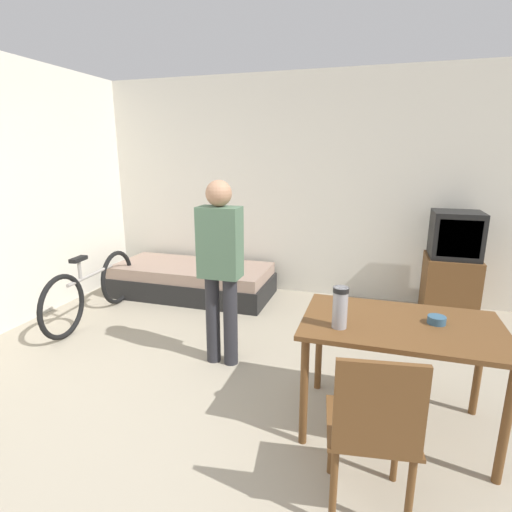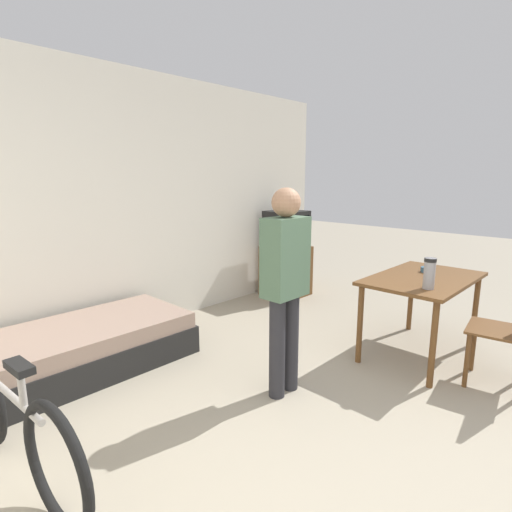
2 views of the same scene
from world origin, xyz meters
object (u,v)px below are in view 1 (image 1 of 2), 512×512
at_px(wooden_chair, 373,427).
at_px(bicycle, 92,290).
at_px(person_standing, 220,262).
at_px(daybed, 192,280).
at_px(mate_bowl, 437,320).
at_px(dining_table, 400,337).
at_px(thermos_flask, 340,306).
at_px(tv, 451,269).

relative_size(wooden_chair, bicycle, 0.56).
bearing_deg(wooden_chair, bicycle, 150.01).
bearing_deg(bicycle, person_standing, -15.63).
distance_m(daybed, mate_bowl, 3.26).
bearing_deg(mate_bowl, daybed, 143.66).
relative_size(dining_table, person_standing, 0.77).
bearing_deg(mate_bowl, thermos_flask, -157.95).
distance_m(daybed, person_standing, 1.92).
height_order(dining_table, mate_bowl, mate_bowl).
distance_m(dining_table, bicycle, 3.24).
xyz_separation_m(bicycle, mate_bowl, (3.28, -0.89, 0.43)).
height_order(wooden_chair, bicycle, wooden_chair).
height_order(dining_table, wooden_chair, wooden_chair).
bearing_deg(dining_table, daybed, 140.63).
bearing_deg(daybed, person_standing, -56.12).
bearing_deg(person_standing, thermos_flask, -32.43).
xyz_separation_m(tv, dining_table, (-0.62, -2.11, 0.09)).
bearing_deg(thermos_flask, wooden_chair, -68.49).
bearing_deg(daybed, tv, 2.94).
xyz_separation_m(thermos_flask, mate_bowl, (0.57, 0.23, -0.12)).
relative_size(daybed, dining_table, 1.66).
xyz_separation_m(dining_table, mate_bowl, (0.20, 0.05, 0.12)).
height_order(daybed, bicycle, bicycle).
bearing_deg(mate_bowl, wooden_chair, -113.07).
xyz_separation_m(dining_table, thermos_flask, (-0.36, -0.18, 0.23)).
bearing_deg(tv, person_standing, -140.78).
xyz_separation_m(daybed, thermos_flask, (2.02, -2.13, 0.69)).
bearing_deg(dining_table, bicycle, 162.90).
distance_m(tv, dining_table, 2.20).
bearing_deg(thermos_flask, tv, 66.82).
bearing_deg(thermos_flask, mate_bowl, 22.05).
height_order(tv, dining_table, tv).
bearing_deg(dining_table, thermos_flask, -154.06).
bearing_deg(tv, dining_table, -106.26).
height_order(dining_table, person_standing, person_standing).
bearing_deg(daybed, bicycle, -124.49).
distance_m(wooden_chair, thermos_flask, 0.72).
height_order(bicycle, mate_bowl, mate_bowl).
bearing_deg(daybed, wooden_chair, -50.30).
bearing_deg(bicycle, dining_table, -17.10).
xyz_separation_m(daybed, person_standing, (1.00, -1.48, 0.71)).
bearing_deg(mate_bowl, person_standing, 165.17).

